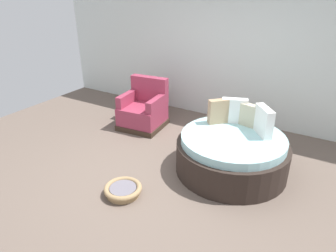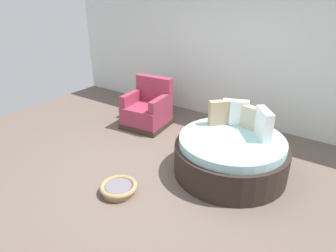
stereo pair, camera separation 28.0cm
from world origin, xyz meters
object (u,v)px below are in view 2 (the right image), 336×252
Objects in this scene: round_daybed at (231,154)px; pet_basket at (119,188)px; red_armchair at (148,110)px; side_table at (158,91)px.

pet_basket is at bearing -127.88° from round_daybed.
red_armchair reaches higher than side_table.
side_table is at bearing 148.85° from round_daybed.
round_daybed is 2.13m from red_armchair.
side_table is (-0.37, 0.83, 0.10)m from red_armchair.
pet_basket is (-1.03, -1.32, -0.23)m from round_daybed.
red_armchair is 2.21m from pet_basket.
side_table reaches higher than pet_basket.
red_armchair is at bearing 162.94° from round_daybed.
round_daybed is 3.24× the size of pet_basket.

